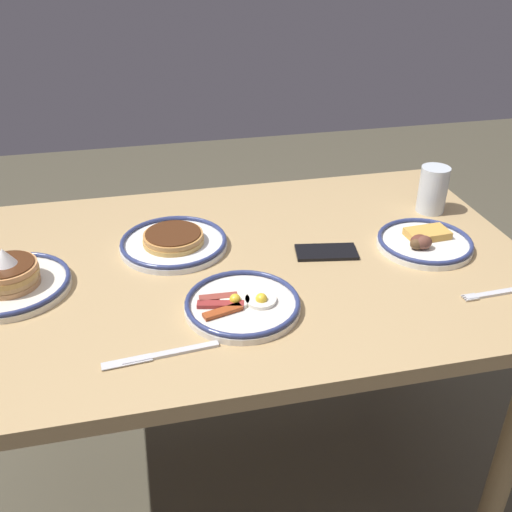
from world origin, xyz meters
name	(u,v)px	position (x,y,z in m)	size (l,w,h in m)	color
ground_plane	(242,479)	(0.00, 0.00, 0.00)	(6.00, 6.00, 0.00)	#4E4838
dining_table	(239,294)	(0.00, 0.00, 0.66)	(1.36, 0.86, 0.75)	tan
plate_near_main	(424,242)	(-0.45, 0.03, 0.77)	(0.23, 0.23, 0.05)	white
plate_center_pancakes	(174,242)	(0.14, -0.10, 0.77)	(0.26, 0.26, 0.04)	white
plate_far_companion	(10,281)	(0.49, 0.01, 0.78)	(0.25, 0.25, 0.10)	silver
plate_far_side	(242,304)	(0.03, 0.19, 0.77)	(0.24, 0.24, 0.04)	silver
drinking_glass	(432,192)	(-0.56, -0.15, 0.81)	(0.08, 0.08, 0.12)	silver
cell_phone	(326,252)	(-0.21, 0.01, 0.76)	(0.14, 0.07, 0.01)	black
fork_near	(506,292)	(-0.53, 0.25, 0.76)	(0.21, 0.03, 0.01)	silver
butter_knife	(161,355)	(0.20, 0.30, 0.76)	(0.21, 0.04, 0.01)	silver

